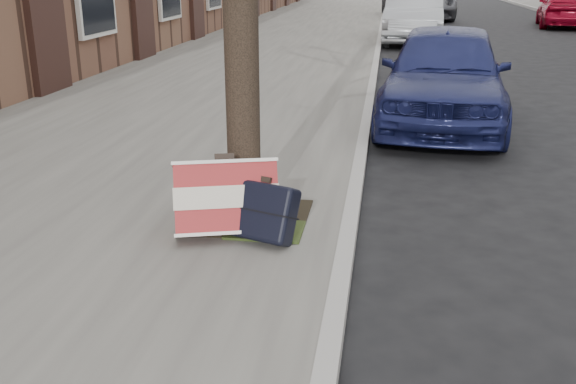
# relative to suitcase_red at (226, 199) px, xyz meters

# --- Properties ---
(ground) EXTENTS (120.00, 120.00, 0.00)m
(ground) POSITION_rel_suitcase_red_xyz_m (2.11, -0.84, -0.40)
(ground) COLOR black
(ground) RESTS_ON ground
(near_sidewalk) EXTENTS (5.00, 70.00, 0.12)m
(near_sidewalk) POSITION_rel_suitcase_red_xyz_m (-1.59, 14.16, -0.34)
(near_sidewalk) COLOR slate
(near_sidewalk) RESTS_ON ground
(dirt_patch) EXTENTS (0.85, 0.85, 0.02)m
(dirt_patch) POSITION_rel_suitcase_red_xyz_m (0.11, 0.36, -0.27)
(dirt_patch) COLOR black
(dirt_patch) RESTS_ON near_sidewalk
(suitcase_red) EXTENTS (0.81, 0.59, 0.56)m
(suitcase_red) POSITION_rel_suitcase_red_xyz_m (0.00, 0.00, 0.00)
(suitcase_red) COLOR maroon
(suitcase_red) RESTS_ON near_sidewalk
(suitcase_navy) EXTENTS (0.65, 0.51, 0.45)m
(suitcase_navy) POSITION_rel_suitcase_red_xyz_m (0.23, -0.04, -0.06)
(suitcase_navy) COLOR black
(suitcase_navy) RESTS_ON near_sidewalk
(car_near_front) EXTENTS (1.90, 3.94, 1.30)m
(car_near_front) POSITION_rel_suitcase_red_xyz_m (1.82, 4.33, 0.25)
(car_near_front) COLOR #171C49
(car_near_front) RESTS_ON ground
(car_near_mid) EXTENTS (1.65, 4.29, 1.40)m
(car_near_mid) POSITION_rel_suitcase_red_xyz_m (1.74, 13.99, 0.30)
(car_near_mid) COLOR #96999D
(car_near_mid) RESTS_ON ground
(car_near_back) EXTENTS (2.98, 5.14, 1.35)m
(car_near_back) POSITION_rel_suitcase_red_xyz_m (2.18, 22.45, 0.27)
(car_near_back) COLOR #3D3D42
(car_near_back) RESTS_ON ground
(car_far_back) EXTENTS (2.10, 4.03, 1.31)m
(car_far_back) POSITION_rel_suitcase_red_xyz_m (6.93, 19.59, 0.25)
(car_far_back) COLOR maroon
(car_far_back) RESTS_ON ground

